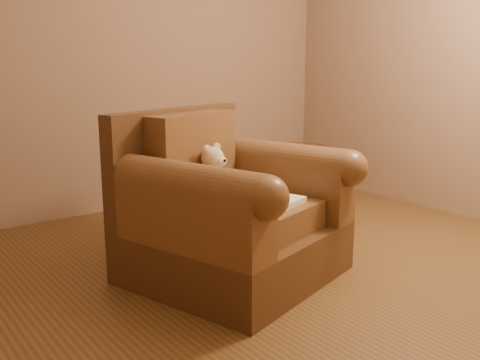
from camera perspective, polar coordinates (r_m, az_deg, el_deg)
floor at (r=3.26m, az=5.38°, el=-10.10°), size 4.00×4.00×0.00m
armchair at (r=3.16m, az=-1.28°, el=-3.58°), size 1.32×1.29×0.97m
teddy_bear at (r=3.16m, az=-2.51°, el=0.36°), size 0.23×0.27×0.32m
guidebook at (r=2.98m, az=3.14°, el=-2.51°), size 0.47×0.37×0.03m
side_table at (r=3.99m, az=6.01°, el=-0.65°), size 0.46×0.46×0.64m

